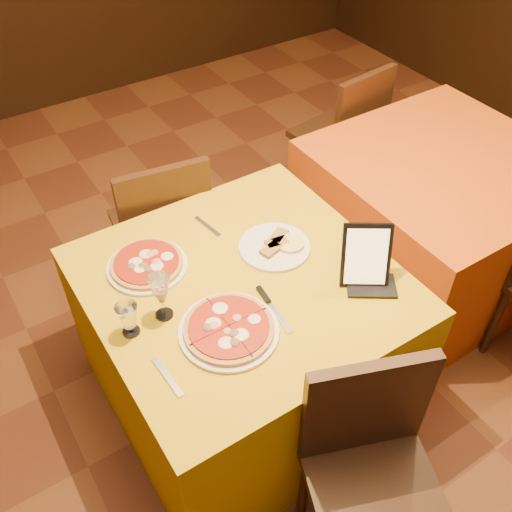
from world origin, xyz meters
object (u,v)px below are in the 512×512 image
main_table (243,342)px  side_table (433,220)px  wine_glass (162,297)px  chair_side_far (335,135)px  chair_main_near (377,497)px  pizza_far (147,265)px  chair_main_far (160,226)px  pizza_near (229,329)px  tablet (366,255)px  water_glass (129,320)px

main_table → side_table: bearing=6.3°
wine_glass → side_table: bearing=5.1°
main_table → chair_side_far: (1.25, 0.97, 0.08)m
chair_main_near → wine_glass: wine_glass is taller
chair_side_far → pizza_far: 1.71m
chair_main_far → pizza_near: chair_main_far is taller
tablet → pizza_far: bearing=177.0°
chair_side_far → tablet: (-0.87, -1.21, 0.41)m
wine_glass → chair_side_far: bearing=31.7°
water_glass → tablet: tablet is taller
chair_side_far → chair_main_far: bearing=1.9°
side_table → tablet: 1.07m
pizza_near → water_glass: water_glass is taller
chair_main_far → water_glass: 0.98m
chair_side_far → wine_glass: bearing=24.9°
tablet → side_table: bearing=57.4°
main_table → pizza_far: pizza_far is taller
side_table → chair_side_far: 0.83m
main_table → side_table: size_ratio=1.00×
chair_side_far → pizza_near: 1.86m
wine_glass → main_table: bearing=0.3°
chair_side_far → water_glass: (-1.70, -0.98, 0.36)m
water_glass → tablet: 0.86m
side_table → chair_main_far: (-1.25, 0.64, 0.08)m
wine_glass → chair_main_far: bearing=67.7°
pizza_far → tablet: (0.65, -0.49, 0.10)m
side_table → water_glass: bearing=-175.0°
pizza_near → water_glass: size_ratio=2.66×
water_glass → chair_side_far: bearing=29.9°
chair_main_near → chair_side_far: same height
pizza_near → chair_main_far: bearing=80.1°
pizza_near → pizza_far: size_ratio=1.13×
side_table → water_glass: (-1.70, -0.15, 0.44)m
pizza_near → tablet: (0.55, -0.05, 0.10)m
main_table → chair_side_far: chair_side_far is taller
wine_glass → water_glass: size_ratio=1.46×
chair_main_far → tablet: tablet is taller
main_table → pizza_far: size_ratio=3.59×
pizza_far → water_glass: bearing=-124.9°
chair_main_near → tablet: size_ratio=3.73×
chair_main_far → pizza_far: size_ratio=2.97×
pizza_near → wine_glass: (-0.15, 0.19, 0.08)m
wine_glass → tablet: bearing=-18.8°
pizza_near → pizza_far: bearing=103.0°
side_table → pizza_far: bearing=175.9°
main_table → water_glass: 0.63m
chair_main_far → tablet: bearing=118.9°
main_table → tablet: size_ratio=4.51×
main_table → chair_main_far: size_ratio=1.21×
main_table → chair_main_near: 0.82m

